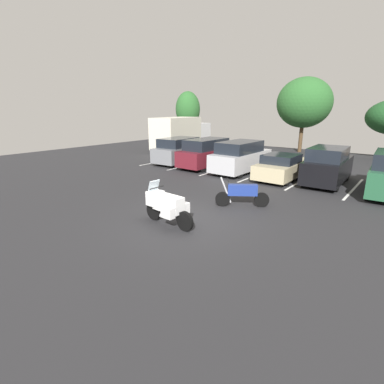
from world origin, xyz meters
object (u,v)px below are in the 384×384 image
motorcycle_touring (166,205)px  car_champagne (283,167)px  car_grey (179,151)px  car_black (328,166)px  car_maroon (207,153)px  motorcycle_second (242,193)px  box_truck (181,133)px  car_silver (241,157)px

motorcycle_touring → car_champagne: size_ratio=0.47×
car_grey → car_black: car_black is taller
motorcycle_touring → car_maroon: bearing=117.6°
car_black → car_champagne: bearing=-173.3°
car_champagne → car_black: size_ratio=1.05×
motorcycle_second → car_grey: (-8.47, 6.03, 0.36)m
motorcycle_touring → box_truck: bearing=128.5°
motorcycle_second → car_maroon: car_maroon is taller
car_grey → car_maroon: (2.48, 0.01, 0.05)m
car_champagne → motorcycle_second: bearing=-84.3°
motorcycle_touring → box_truck: (-11.51, 14.48, 0.93)m
car_silver → car_black: size_ratio=1.08×
car_silver → car_black: car_black is taller
car_silver → car_champagne: size_ratio=1.03×
motorcycle_second → car_champagne: (-0.59, 5.91, 0.13)m
motorcycle_second → car_maroon: bearing=134.8°
motorcycle_touring → car_champagne: motorcycle_touring is taller
car_silver → car_champagne: 2.79m
car_maroon → car_black: bearing=1.1°
car_champagne → car_black: 2.33m
car_silver → car_maroon: bearing=178.5°
car_champagne → car_black: (2.30, 0.27, 0.27)m
motorcycle_second → car_grey: 10.40m
box_truck → motorcycle_second: bearing=-41.6°
motorcycle_second → car_champagne: size_ratio=0.40×
car_champagne → car_black: bearing=6.7°
car_black → box_truck: size_ratio=0.60×
car_black → car_silver: bearing=-177.6°
motorcycle_second → car_maroon: 8.52m
car_grey → box_truck: (-4.16, 5.16, 0.71)m
motorcycle_second → box_truck: 16.91m
car_black → box_truck: bearing=160.7°
motorcycle_second → car_black: size_ratio=0.42×
car_champagne → car_silver: bearing=178.8°
car_grey → car_black: 10.17m
car_grey → car_maroon: 2.48m
motorcycle_second → car_black: 6.43m
car_champagne → motorcycle_touring: bearing=-93.3°
car_champagne → box_truck: 13.18m
motorcycle_touring → motorcycle_second: (1.12, 3.29, -0.14)m
motorcycle_second → car_silver: size_ratio=0.39×
car_maroon → car_black: car_black is taller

